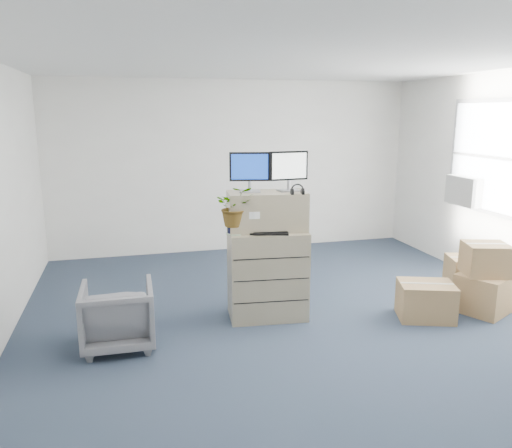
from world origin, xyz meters
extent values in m
plane|color=#243041|center=(0.00, 0.00, 0.00)|extent=(7.00, 7.00, 0.00)
cube|color=silver|center=(0.00, 3.51, 1.40)|extent=(6.00, 0.02, 2.80)
cube|color=silver|center=(2.87, 1.40, 1.20)|extent=(0.24, 0.60, 0.40)
cube|color=gray|center=(-0.27, 0.57, 0.50)|extent=(0.90, 0.61, 1.00)
cube|color=gray|center=(-0.26, 0.61, 1.21)|extent=(0.89, 0.51, 0.43)
cube|color=#99999E|center=(-0.45, 0.66, 1.43)|extent=(0.26, 0.21, 0.02)
cylinder|color=#99999E|center=(-0.45, 0.66, 1.49)|extent=(0.04, 0.04, 0.10)
cube|color=black|center=(-0.45, 0.66, 1.70)|extent=(0.44, 0.12, 0.31)
cube|color=navy|center=(-0.45, 0.64, 1.70)|extent=(0.39, 0.08, 0.27)
cube|color=#99999E|center=(-0.02, 0.61, 1.43)|extent=(0.25, 0.19, 0.02)
cylinder|color=#99999E|center=(-0.02, 0.61, 1.49)|extent=(0.04, 0.04, 0.11)
cube|color=black|center=(-0.02, 0.61, 1.71)|extent=(0.44, 0.08, 0.32)
cube|color=silver|center=(-0.01, 0.60, 1.71)|extent=(0.40, 0.05, 0.27)
torus|color=black|center=(0.01, 0.40, 1.46)|extent=(0.14, 0.03, 0.14)
cube|color=black|center=(-0.28, 0.44, 1.01)|extent=(0.45, 0.29, 0.02)
ellipsoid|color=silver|center=(0.08, 0.42, 1.01)|extent=(0.11, 0.08, 0.03)
cylinder|color=gray|center=(-0.16, 0.57, 1.11)|extent=(0.06, 0.06, 0.22)
cube|color=silver|center=(-0.28, 0.63, 1.01)|extent=(0.06, 0.05, 0.02)
cube|color=black|center=(-0.28, 0.63, 1.07)|extent=(0.05, 0.02, 0.10)
cube|color=black|center=(0.13, 0.68, 1.02)|extent=(0.19, 0.16, 0.05)
cube|color=#447FE8|center=(0.04, 0.65, 1.09)|extent=(0.23, 0.14, 0.08)
cylinder|color=#A9BF9A|center=(-0.64, 0.52, 1.01)|extent=(0.20, 0.20, 0.02)
cylinder|color=black|center=(-0.64, 0.52, 1.08)|extent=(0.17, 0.17, 0.13)
imported|color=#1C5E1A|center=(-0.64, 0.52, 1.25)|extent=(0.44, 0.48, 0.34)
imported|color=slate|center=(-1.90, 0.21, 0.35)|extent=(0.69, 0.65, 0.70)
cube|color=#9F734D|center=(1.44, 0.06, 0.20)|extent=(0.71, 0.62, 0.41)
cube|color=#9F734D|center=(2.24, 0.08, 0.23)|extent=(0.78, 0.73, 0.45)
cube|color=#9F734D|center=(2.19, 0.07, 0.63)|extent=(0.57, 0.54, 0.36)
cube|color=#9F734D|center=(2.50, 0.58, 0.24)|extent=(0.78, 0.61, 0.49)
camera|label=1|loc=(-1.74, -4.57, 2.27)|focal=35.00mm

